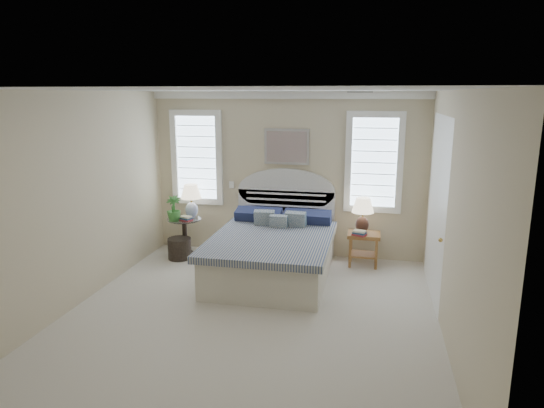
{
  "coord_description": "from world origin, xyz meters",
  "views": [
    {
      "loc": [
        1.4,
        -5.28,
        2.66
      ],
      "look_at": [
        0.07,
        1.0,
        1.2
      ],
      "focal_mm": 32.0,
      "sensor_mm": 36.0,
      "label": 1
    }
  ],
  "objects_px": {
    "side_table_left": "(185,233)",
    "lamp_left": "(191,197)",
    "lamp_right": "(363,211)",
    "floor_pot": "(180,248)",
    "nightstand_right": "(364,242)",
    "bed": "(274,250)"
  },
  "relations": [
    {
      "from": "side_table_left",
      "to": "floor_pot",
      "type": "xyz_separation_m",
      "value": [
        -0.02,
        -0.2,
        -0.21
      ]
    },
    {
      "from": "floor_pot",
      "to": "lamp_right",
      "type": "relative_size",
      "value": 0.68
    },
    {
      "from": "lamp_right",
      "to": "floor_pot",
      "type": "bearing_deg",
      "value": -173.36
    },
    {
      "from": "side_table_left",
      "to": "nightstand_right",
      "type": "xyz_separation_m",
      "value": [
        2.95,
        0.1,
        -0.0
      ]
    },
    {
      "from": "side_table_left",
      "to": "bed",
      "type": "bearing_deg",
      "value": -19.74
    },
    {
      "from": "side_table_left",
      "to": "lamp_right",
      "type": "xyz_separation_m",
      "value": [
        2.91,
        0.14,
        0.49
      ]
    },
    {
      "from": "bed",
      "to": "lamp_left",
      "type": "xyz_separation_m",
      "value": [
        -1.56,
        0.72,
        0.59
      ]
    },
    {
      "from": "bed",
      "to": "nightstand_right",
      "type": "relative_size",
      "value": 4.29
    },
    {
      "from": "bed",
      "to": "nightstand_right",
      "type": "height_order",
      "value": "bed"
    },
    {
      "from": "bed",
      "to": "side_table_left",
      "type": "xyz_separation_m",
      "value": [
        -1.65,
        0.59,
        0.0
      ]
    },
    {
      "from": "side_table_left",
      "to": "nightstand_right",
      "type": "height_order",
      "value": "side_table_left"
    },
    {
      "from": "side_table_left",
      "to": "floor_pot",
      "type": "height_order",
      "value": "side_table_left"
    },
    {
      "from": "nightstand_right",
      "to": "side_table_left",
      "type": "bearing_deg",
      "value": -178.06
    },
    {
      "from": "side_table_left",
      "to": "lamp_left",
      "type": "distance_m",
      "value": 0.61
    },
    {
      "from": "side_table_left",
      "to": "nightstand_right",
      "type": "distance_m",
      "value": 2.95
    },
    {
      "from": "side_table_left",
      "to": "lamp_right",
      "type": "distance_m",
      "value": 2.96
    },
    {
      "from": "bed",
      "to": "lamp_right",
      "type": "xyz_separation_m",
      "value": [
        1.26,
        0.73,
        0.49
      ]
    },
    {
      "from": "floor_pot",
      "to": "nightstand_right",
      "type": "bearing_deg",
      "value": 5.81
    },
    {
      "from": "side_table_left",
      "to": "lamp_left",
      "type": "height_order",
      "value": "lamp_left"
    },
    {
      "from": "bed",
      "to": "lamp_left",
      "type": "bearing_deg",
      "value": 155.36
    },
    {
      "from": "side_table_left",
      "to": "lamp_right",
      "type": "height_order",
      "value": "lamp_right"
    },
    {
      "from": "side_table_left",
      "to": "lamp_left",
      "type": "bearing_deg",
      "value": 54.22
    }
  ]
}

